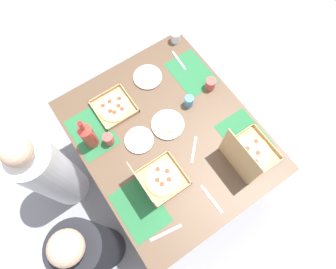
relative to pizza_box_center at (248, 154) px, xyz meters
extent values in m
plane|color=gray|center=(0.43, 0.34, -0.79)|extent=(6.00, 6.00, 0.00)
cylinder|color=#3F3328|center=(-0.20, -0.17, -0.43)|extent=(0.07, 0.07, 0.70)
cylinder|color=#3F3328|center=(1.06, -0.17, -0.43)|extent=(0.07, 0.07, 0.70)
cylinder|color=#3F3328|center=(-0.20, 0.86, -0.43)|extent=(0.07, 0.07, 0.70)
cylinder|color=#3F3328|center=(1.06, 0.86, -0.43)|extent=(0.07, 0.07, 0.70)
cube|color=brown|center=(0.43, 0.34, -0.07)|extent=(1.39, 1.15, 0.03)
cube|color=#236638|center=(0.12, -0.08, -0.05)|extent=(0.36, 0.26, 0.00)
cube|color=#236638|center=(0.74, -0.08, -0.05)|extent=(0.36, 0.26, 0.00)
cube|color=#236638|center=(0.12, 0.77, -0.05)|extent=(0.36, 0.26, 0.00)
cube|color=#236638|center=(0.74, 0.77, -0.05)|extent=(0.36, 0.26, 0.00)
cube|color=tan|center=(0.00, -0.03, -0.05)|extent=(0.30, 0.30, 0.01)
cube|color=tan|center=(-0.15, -0.03, -0.03)|extent=(0.01, 0.30, 0.03)
cube|color=tan|center=(0.15, -0.03, -0.03)|extent=(0.01, 0.30, 0.03)
cube|color=tan|center=(0.00, -0.18, -0.03)|extent=(0.30, 0.01, 0.03)
cube|color=tan|center=(0.00, 0.12, -0.03)|extent=(0.30, 0.01, 0.03)
cylinder|color=#E0B76B|center=(0.00, -0.03, -0.04)|extent=(0.27, 0.27, 0.01)
cylinder|color=#EFD67F|center=(0.00, -0.03, -0.03)|extent=(0.24, 0.24, 0.00)
cylinder|color=red|center=(0.04, -0.03, -0.03)|extent=(0.03, 0.03, 0.00)
cylinder|color=red|center=(0.04, 0.04, -0.03)|extent=(0.03, 0.03, 0.00)
cylinder|color=red|center=(-0.02, -0.01, -0.03)|extent=(0.03, 0.03, 0.00)
cylinder|color=red|center=(-0.06, -0.02, -0.03)|extent=(0.03, 0.03, 0.00)
cylinder|color=red|center=(-0.03, -0.07, -0.03)|extent=(0.03, 0.03, 0.00)
cylinder|color=red|center=(0.04, -0.12, -0.03)|extent=(0.03, 0.03, 0.00)
cube|color=tan|center=(0.00, 0.12, 0.14)|extent=(0.30, 0.01, 0.30)
cube|color=tan|center=(0.82, 0.54, -0.05)|extent=(0.27, 0.27, 0.01)
cube|color=tan|center=(0.69, 0.54, -0.03)|extent=(0.01, 0.27, 0.03)
cube|color=tan|center=(0.95, 0.54, -0.03)|extent=(0.01, 0.27, 0.03)
cube|color=tan|center=(0.82, 0.41, -0.03)|extent=(0.27, 0.01, 0.03)
cube|color=tan|center=(0.82, 0.67, -0.03)|extent=(0.27, 0.01, 0.03)
cylinder|color=#E0B76B|center=(0.82, 0.54, -0.04)|extent=(0.23, 0.23, 0.01)
cylinder|color=#EFD67F|center=(0.82, 0.54, -0.03)|extent=(0.21, 0.21, 0.00)
cylinder|color=red|center=(0.87, 0.55, -0.03)|extent=(0.03, 0.03, 0.00)
cylinder|color=red|center=(0.87, 0.60, -0.03)|extent=(0.03, 0.03, 0.00)
cylinder|color=red|center=(0.80, 0.58, -0.03)|extent=(0.03, 0.03, 0.00)
cylinder|color=red|center=(0.77, 0.56, -0.03)|extent=(0.03, 0.03, 0.00)
cylinder|color=red|center=(0.77, 0.51, -0.03)|extent=(0.03, 0.03, 0.00)
cylinder|color=red|center=(0.80, 0.51, -0.03)|extent=(0.03, 0.03, 0.00)
cylinder|color=red|center=(0.85, 0.48, -0.03)|extent=(0.03, 0.03, 0.00)
cube|color=tan|center=(0.19, 0.55, -0.05)|extent=(0.27, 0.27, 0.01)
cube|color=tan|center=(0.06, 0.55, -0.03)|extent=(0.01, 0.27, 0.03)
cube|color=tan|center=(0.32, 0.55, -0.03)|extent=(0.01, 0.27, 0.03)
cube|color=tan|center=(0.19, 0.41, -0.03)|extent=(0.27, 0.01, 0.03)
cube|color=tan|center=(0.19, 0.68, -0.03)|extent=(0.27, 0.01, 0.03)
cylinder|color=#E0B76B|center=(0.19, 0.55, -0.04)|extent=(0.24, 0.24, 0.01)
cylinder|color=#EFD67F|center=(0.19, 0.55, -0.03)|extent=(0.21, 0.21, 0.00)
cylinder|color=red|center=(0.26, 0.54, -0.03)|extent=(0.03, 0.03, 0.00)
cylinder|color=red|center=(0.20, 0.58, -0.03)|extent=(0.03, 0.03, 0.00)
cylinder|color=red|center=(0.16, 0.57, -0.03)|extent=(0.03, 0.03, 0.00)
cylinder|color=red|center=(0.16, 0.52, -0.03)|extent=(0.03, 0.03, 0.00)
cylinder|color=red|center=(0.22, 0.50, -0.03)|extent=(0.03, 0.03, 0.00)
cube|color=tan|center=(0.19, 0.69, 0.12)|extent=(0.27, 0.02, 0.27)
cylinder|color=white|center=(0.89, 0.21, -0.05)|extent=(0.21, 0.21, 0.01)
cylinder|color=white|center=(0.89, 0.21, -0.04)|extent=(0.21, 0.21, 0.01)
cylinder|color=#E0B76B|center=(0.86, 0.21, -0.03)|extent=(0.09, 0.09, 0.01)
cylinder|color=#EFD67F|center=(0.86, 0.21, -0.03)|extent=(0.07, 0.07, 0.00)
cylinder|color=white|center=(0.50, 0.53, -0.05)|extent=(0.19, 0.19, 0.01)
cylinder|color=white|center=(0.50, 0.53, -0.04)|extent=(0.20, 0.20, 0.01)
cylinder|color=white|center=(0.49, 0.30, -0.05)|extent=(0.22, 0.22, 0.01)
cylinder|color=white|center=(0.49, 0.30, -0.04)|extent=(0.23, 0.23, 0.01)
cylinder|color=#E0B76B|center=(0.46, 0.30, -0.03)|extent=(0.09, 0.09, 0.01)
cylinder|color=#EFD67F|center=(0.46, 0.30, -0.03)|extent=(0.08, 0.08, 0.00)
cylinder|color=#B2382D|center=(0.67, 0.80, 0.06)|extent=(0.09, 0.09, 0.22)
cone|color=#B2382D|center=(0.67, 0.80, 0.19)|extent=(0.09, 0.09, 0.04)
cylinder|color=#B2382D|center=(0.67, 0.80, 0.23)|extent=(0.03, 0.03, 0.06)
cylinder|color=red|center=(0.67, 0.80, 0.27)|extent=(0.03, 0.03, 0.01)
cylinder|color=#BF4742|center=(0.61, 0.70, 0.00)|extent=(0.07, 0.07, 0.10)
cylinder|color=silver|center=(1.05, -0.16, -0.01)|extent=(0.08, 0.08, 0.09)
cylinder|color=teal|center=(0.54, 0.09, -0.01)|extent=(0.06, 0.06, 0.09)
cylinder|color=#BF4742|center=(0.56, -0.12, -0.01)|extent=(0.07, 0.07, 0.09)
cube|color=#B7B7BC|center=(-0.09, 0.72, -0.05)|extent=(0.05, 0.21, 0.00)
cube|color=#B7B7BC|center=(0.24, 0.26, -0.05)|extent=(0.15, 0.15, 0.00)
cube|color=#B7B7BC|center=(0.88, -0.07, -0.05)|extent=(0.19, 0.03, 0.00)
cube|color=#B7B7BC|center=(-0.09, 0.36, -0.05)|extent=(0.21, 0.02, 0.00)
cylinder|color=black|center=(0.12, 1.18, -0.32)|extent=(0.32, 0.32, 0.93)
sphere|color=#D1A889|center=(0.12, 1.18, 0.25)|extent=(0.19, 0.19, 0.19)
cylinder|color=white|center=(0.74, 1.18, -0.32)|extent=(0.32, 0.32, 0.92)
sphere|color=#D1A889|center=(0.74, 1.18, 0.24)|extent=(0.19, 0.19, 0.19)
camera|label=1|loc=(-0.18, 0.76, 1.81)|focal=31.10mm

